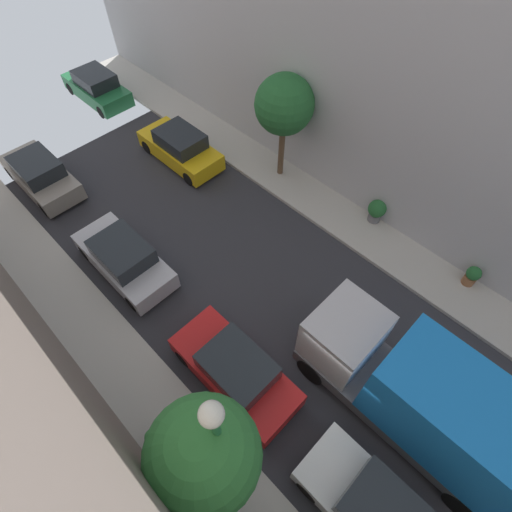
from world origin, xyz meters
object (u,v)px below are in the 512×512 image
at_px(street_tree_1, 284,105).
at_px(parked_car_left_3, 236,370).
at_px(parked_car_right_1, 180,148).
at_px(street_tree_2, 203,455).
at_px(delivery_truck, 423,399).
at_px(potted_plant_2, 377,210).
at_px(parked_car_left_5, 40,175).
at_px(lamp_post, 220,440).
at_px(parked_car_left_4, 124,259).
at_px(potted_plant_1, 472,276).
at_px(potted_plant_3, 153,438).
at_px(parked_car_right_2, 97,87).

bearing_deg(street_tree_1, parked_car_left_3, -145.42).
bearing_deg(parked_car_left_3, parked_car_right_1, 60.09).
xyz_separation_m(street_tree_1, street_tree_2, (-10.18, -7.09, 0.08)).
relative_size(delivery_truck, potted_plant_2, 6.54).
relative_size(parked_car_left_5, lamp_post, 0.70).
distance_m(parked_car_left_4, potted_plant_1, 12.53).
distance_m(delivery_truck, street_tree_1, 11.23).
height_order(potted_plant_1, potted_plant_3, potted_plant_1).
bearing_deg(potted_plant_2, potted_plant_3, -177.62).
relative_size(parked_car_left_4, potted_plant_2, 4.16).
relative_size(parked_car_left_3, delivery_truck, 0.64).
xyz_separation_m(parked_car_right_2, street_tree_2, (-7.69, -18.13, 2.89)).
height_order(parked_car_right_2, potted_plant_3, parked_car_right_2).
bearing_deg(parked_car_right_2, parked_car_left_3, -108.15).
xyz_separation_m(parked_car_left_3, delivery_truck, (2.70, -4.37, 1.07)).
bearing_deg(parked_car_right_2, delivery_truck, -97.38).
relative_size(parked_car_right_2, potted_plant_3, 5.93).
distance_m(delivery_truck, street_tree_2, 5.97).
height_order(potted_plant_1, lamp_post, lamp_post).
relative_size(delivery_truck, street_tree_1, 1.44).
xyz_separation_m(parked_car_right_2, street_tree_1, (2.49, -11.04, 2.81)).
relative_size(parked_car_left_3, lamp_post, 0.70).
relative_size(parked_car_right_1, street_tree_2, 0.90).
bearing_deg(potted_plant_3, potted_plant_1, -18.34).
distance_m(parked_car_right_1, street_tree_1, 5.45).
distance_m(parked_car_right_2, lamp_post, 19.93).
xyz_separation_m(parked_car_left_3, lamp_post, (-1.90, -1.77, 3.31)).
distance_m(parked_car_left_4, parked_car_right_2, 11.87).
relative_size(parked_car_right_2, street_tree_1, 0.92).
relative_size(parked_car_left_3, potted_plant_1, 4.93).
relative_size(parked_car_right_1, delivery_truck, 0.64).
xyz_separation_m(parked_car_left_5, parked_car_right_1, (5.40, -2.85, 0.00)).
bearing_deg(street_tree_2, delivery_truck, -28.57).
bearing_deg(potted_plant_1, potted_plant_3, 161.66).
relative_size(potted_plant_1, lamp_post, 0.14).
xyz_separation_m(parked_car_left_3, parked_car_right_2, (5.40, 16.47, 0.00)).
bearing_deg(parked_car_right_1, parked_car_left_3, -119.91).
bearing_deg(parked_car_right_2, parked_car_left_5, -141.89).
height_order(street_tree_1, street_tree_2, street_tree_2).
bearing_deg(lamp_post, parked_car_left_4, 76.10).
height_order(delivery_truck, potted_plant_3, delivery_truck).
height_order(parked_car_left_3, parked_car_left_4, same).
bearing_deg(parked_car_left_5, parked_car_left_3, -90.00).
bearing_deg(street_tree_1, street_tree_2, -145.14).
distance_m(delivery_truck, potted_plant_3, 7.39).
distance_m(parked_car_right_2, street_tree_1, 11.66).
distance_m(parked_car_left_4, street_tree_1, 8.38).
relative_size(parked_car_right_2, delivery_truck, 0.64).
height_order(parked_car_left_4, potted_plant_1, parked_car_left_4).
xyz_separation_m(potted_plant_2, lamp_post, (-10.39, -2.53, 3.33)).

